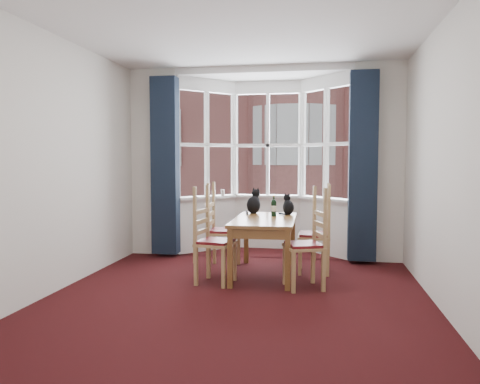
% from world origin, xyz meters
% --- Properties ---
extents(floor, '(4.50, 4.50, 0.00)m').
position_xyz_m(floor, '(0.00, 0.00, 0.00)').
color(floor, black).
rests_on(floor, ground).
extents(ceiling, '(4.50, 4.50, 0.00)m').
position_xyz_m(ceiling, '(0.00, 0.00, 2.80)').
color(ceiling, white).
rests_on(ceiling, floor).
extents(wall_left, '(0.00, 4.50, 4.50)m').
position_xyz_m(wall_left, '(-2.00, 0.00, 1.40)').
color(wall_left, silver).
rests_on(wall_left, floor).
extents(wall_right, '(0.00, 4.50, 4.50)m').
position_xyz_m(wall_right, '(2.00, 0.00, 1.40)').
color(wall_right, silver).
rests_on(wall_right, floor).
extents(wall_near, '(4.00, 0.00, 4.00)m').
position_xyz_m(wall_near, '(0.00, -2.25, 1.40)').
color(wall_near, silver).
rests_on(wall_near, floor).
extents(wall_back_pier_left, '(0.70, 0.12, 2.80)m').
position_xyz_m(wall_back_pier_left, '(-1.65, 2.25, 1.40)').
color(wall_back_pier_left, silver).
rests_on(wall_back_pier_left, floor).
extents(wall_back_pier_right, '(0.70, 0.12, 2.80)m').
position_xyz_m(wall_back_pier_right, '(1.65, 2.25, 1.40)').
color(wall_back_pier_right, silver).
rests_on(wall_back_pier_right, floor).
extents(bay_window, '(2.76, 0.94, 2.80)m').
position_xyz_m(bay_window, '(0.00, 2.75, 1.40)').
color(bay_window, white).
rests_on(bay_window, floor).
extents(curtain_left, '(0.38, 0.22, 2.60)m').
position_xyz_m(curtain_left, '(-1.42, 2.07, 1.35)').
color(curtain_left, '#162133').
rests_on(curtain_left, floor).
extents(curtain_right, '(0.38, 0.22, 2.60)m').
position_xyz_m(curtain_right, '(1.42, 2.07, 1.35)').
color(curtain_right, '#162133').
rests_on(curtain_right, floor).
extents(dining_table, '(0.77, 1.40, 0.72)m').
position_xyz_m(dining_table, '(0.17, 1.17, 0.63)').
color(dining_table, brown).
rests_on(dining_table, floor).
extents(chair_left_near, '(0.47, 0.48, 0.92)m').
position_xyz_m(chair_left_near, '(-0.44, 0.72, 0.47)').
color(chair_left_near, tan).
rests_on(chair_left_near, floor).
extents(chair_left_far, '(0.41, 0.43, 0.92)m').
position_xyz_m(chair_left_far, '(-0.51, 1.52, 0.47)').
color(chair_left_far, tan).
rests_on(chair_left_far, floor).
extents(chair_right_near, '(0.52, 0.53, 0.92)m').
position_xyz_m(chair_right_near, '(0.76, 0.70, 0.47)').
color(chair_right_near, tan).
rests_on(chair_right_near, floor).
extents(chair_right_far, '(0.41, 0.43, 0.92)m').
position_xyz_m(chair_right_far, '(0.86, 1.42, 0.47)').
color(chair_right_far, tan).
rests_on(chair_right_far, floor).
extents(cat_left, '(0.24, 0.29, 0.36)m').
position_xyz_m(cat_left, '(-0.04, 1.69, 0.85)').
color(cat_left, black).
rests_on(cat_left, dining_table).
extents(cat_right, '(0.21, 0.24, 0.29)m').
position_xyz_m(cat_right, '(0.43, 1.63, 0.83)').
color(cat_right, black).
rests_on(cat_right, dining_table).
extents(wine_bottle, '(0.07, 0.07, 0.27)m').
position_xyz_m(wine_bottle, '(0.26, 1.41, 0.83)').
color(wine_bottle, black).
rests_on(wine_bottle, dining_table).
extents(candle_tall, '(0.06, 0.06, 0.10)m').
position_xyz_m(candle_tall, '(-0.81, 2.60, 0.92)').
color(candle_tall, white).
rests_on(candle_tall, bay_window).
extents(candle_short, '(0.06, 0.06, 0.11)m').
position_xyz_m(candle_short, '(-0.67, 2.63, 0.92)').
color(candle_short, white).
rests_on(candle_short, bay_window).
extents(street, '(80.00, 80.00, 0.00)m').
position_xyz_m(street, '(0.00, 32.25, -6.00)').
color(street, '#333335').
rests_on(street, ground).
extents(tenement_building, '(18.40, 7.80, 15.20)m').
position_xyz_m(tenement_building, '(0.00, 14.01, 1.60)').
color(tenement_building, '#A65D56').
rests_on(tenement_building, street).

